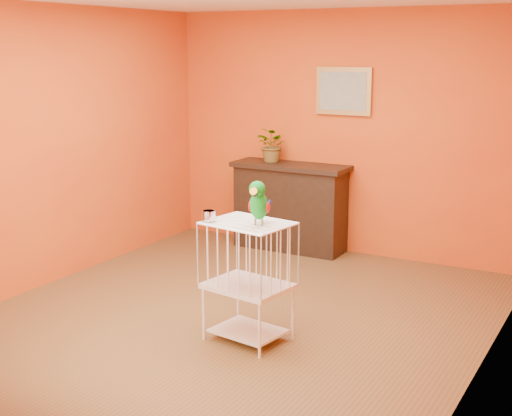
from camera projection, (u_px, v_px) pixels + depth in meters
The scene contains 8 objects.
ground at pixel (238, 315), 6.00m from camera, with size 4.50×4.50×0.00m, color brown.
room_shell at pixel (236, 127), 5.65m from camera, with size 4.50×4.50×4.50m.
console_cabinet at pixel (290, 207), 7.86m from camera, with size 1.29×0.47×0.96m.
potted_plant at pixel (273, 149), 7.84m from camera, with size 0.34×0.38×0.30m, color #26722D.
framed_picture at pixel (343, 91), 7.50m from camera, with size 0.62×0.04×0.50m.
birdcage at pixel (248, 280), 5.38m from camera, with size 0.67×0.55×0.93m.
feed_cup at pixel (209, 215), 5.32m from camera, with size 0.11×0.11×0.07m, color silver.
parrot at pixel (259, 202), 5.17m from camera, with size 0.17×0.31×0.34m.
Camera 1 is at (2.88, -4.86, 2.20)m, focal length 50.00 mm.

